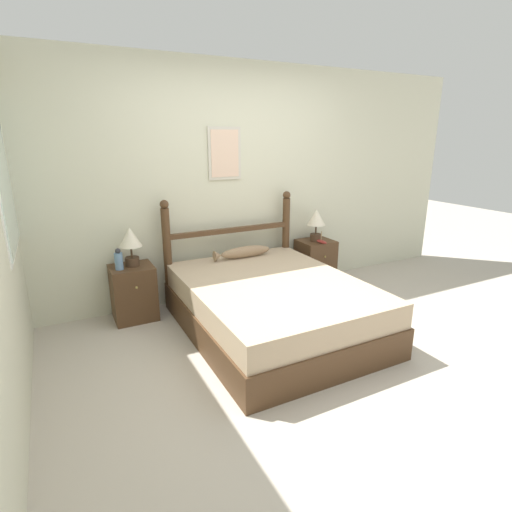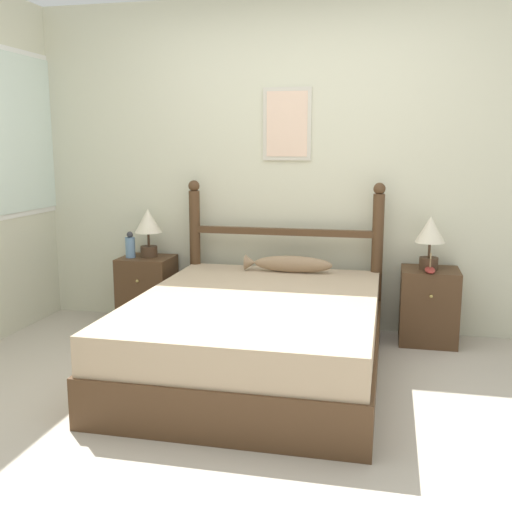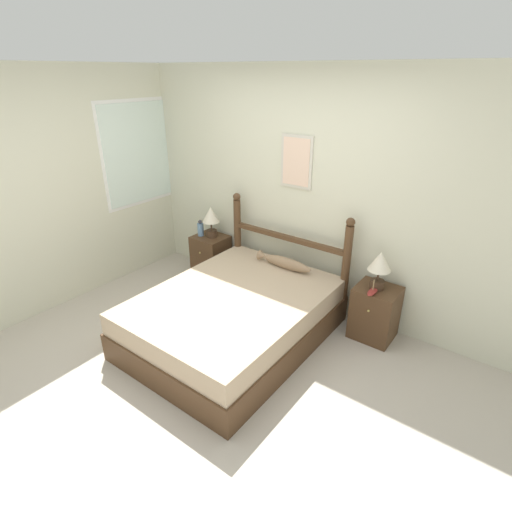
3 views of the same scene
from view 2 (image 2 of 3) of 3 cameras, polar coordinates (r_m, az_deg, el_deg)
The scene contains 11 objects.
ground_plane at distance 3.36m, azimuth -1.06°, elevation -14.89°, with size 16.00×16.00×0.00m, color #B7AD9E.
wall_back at distance 4.74m, azimuth 3.86°, elevation 8.49°, with size 6.40×0.08×2.55m.
bed at distance 3.84m, azimuth 0.06°, elevation -7.60°, with size 1.52×1.99×0.50m.
headboard at distance 4.65m, azimuth 2.59°, elevation 0.45°, with size 1.52×0.09×1.17m.
nightstand_left at distance 4.96m, azimuth -10.30°, elevation -3.25°, with size 0.41×0.39×0.55m.
nightstand_right at distance 4.60m, azimuth 16.12°, elevation -4.59°, with size 0.41×0.39×0.55m.
table_lamp_left at distance 4.87m, azimuth -10.24°, elevation 2.87°, with size 0.22×0.22×0.39m.
table_lamp_right at distance 4.48m, azimuth 16.25°, elevation 1.96°, with size 0.22×0.22×0.39m.
bottle at distance 4.89m, azimuth -11.89°, elevation 0.94°, with size 0.08×0.08×0.21m.
model_boat at distance 4.41m, azimuth 16.24°, elevation -1.27°, with size 0.07×0.20×0.14m.
fish_pillow at distance 4.49m, azimuth 3.07°, elevation -0.76°, with size 0.66×0.11×0.13m.
Camera 2 is at (0.72, -2.95, 1.44)m, focal length 42.00 mm.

